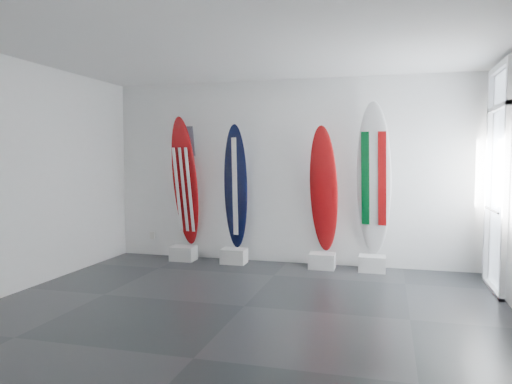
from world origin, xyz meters
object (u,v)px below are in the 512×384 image
(surfboard_usa, at_px, (185,182))
(surfboard_italy, at_px, (374,179))
(surfboard_navy, at_px, (236,187))
(surfboard_swiss, at_px, (324,190))

(surfboard_usa, height_order, surfboard_italy, surfboard_italy)
(surfboard_italy, bearing_deg, surfboard_navy, -168.17)
(surfboard_navy, distance_m, surfboard_swiss, 1.45)
(surfboard_usa, xyz_separation_m, surfboard_italy, (3.11, 0.00, 0.08))
(surfboard_swiss, distance_m, surfboard_italy, 0.78)
(surfboard_navy, relative_size, surfboard_italy, 0.87)
(surfboard_swiss, relative_size, surfboard_italy, 0.86)
(surfboard_swiss, bearing_deg, surfboard_navy, -168.48)
(surfboard_usa, height_order, surfboard_swiss, surfboard_usa)
(surfboard_swiss, bearing_deg, surfboard_usa, -168.48)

